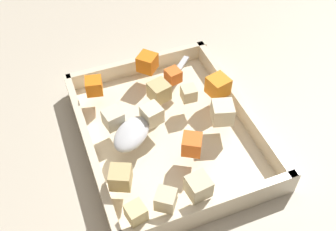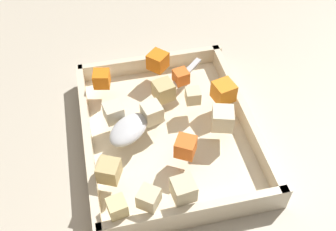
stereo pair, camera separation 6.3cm
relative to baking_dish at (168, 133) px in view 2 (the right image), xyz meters
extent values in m
plane|color=#BCB29E|center=(-0.01, 0.00, -0.01)|extent=(4.00, 4.00, 0.00)
cube|color=beige|center=(0.00, 0.00, -0.01)|extent=(0.33, 0.27, 0.01)
cube|color=beige|center=(0.00, -0.13, 0.02)|extent=(0.33, 0.01, 0.03)
cube|color=beige|center=(0.00, 0.13, 0.02)|extent=(0.33, 0.01, 0.03)
cube|color=beige|center=(-0.16, 0.00, 0.02)|extent=(0.01, 0.27, 0.03)
cube|color=beige|center=(0.16, 0.00, 0.02)|extent=(0.01, 0.27, 0.03)
cube|color=orange|center=(-0.07, -0.01, 0.05)|extent=(0.04, 0.04, 0.03)
cube|color=orange|center=(0.08, -0.04, 0.05)|extent=(0.03, 0.03, 0.02)
cube|color=orange|center=(0.03, -0.10, 0.05)|extent=(0.04, 0.04, 0.03)
cube|color=orange|center=(0.13, -0.01, 0.05)|extent=(0.04, 0.04, 0.03)
cube|color=orange|center=(0.10, 0.09, 0.05)|extent=(0.03, 0.03, 0.03)
cube|color=tan|center=(-0.09, 0.10, 0.05)|extent=(0.04, 0.04, 0.03)
cube|color=beige|center=(0.03, -0.05, 0.05)|extent=(0.03, 0.03, 0.02)
cube|color=beige|center=(-0.14, 0.01, 0.05)|extent=(0.03, 0.03, 0.03)
cube|color=beige|center=(-0.03, -0.08, 0.05)|extent=(0.04, 0.04, 0.03)
cube|color=#E0CC89|center=(-0.14, 0.10, 0.05)|extent=(0.03, 0.03, 0.02)
cube|color=beige|center=(0.01, 0.02, 0.05)|extent=(0.04, 0.04, 0.03)
cube|color=beige|center=(-0.14, 0.06, 0.05)|extent=(0.04, 0.04, 0.03)
cube|color=tan|center=(0.05, -0.01, 0.05)|extent=(0.04, 0.04, 0.03)
cube|color=beige|center=(0.02, 0.08, 0.05)|extent=(0.03, 0.03, 0.03)
ellipsoid|color=silver|center=(-0.02, 0.07, 0.04)|extent=(0.08, 0.09, 0.02)
cube|color=silver|center=(0.07, -0.02, 0.04)|extent=(0.13, 0.13, 0.01)
camera|label=1|loc=(-0.40, 0.15, 0.51)|focal=42.76mm
camera|label=2|loc=(-0.41, 0.09, 0.51)|focal=42.76mm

